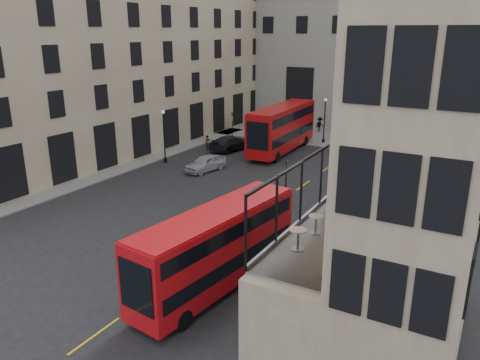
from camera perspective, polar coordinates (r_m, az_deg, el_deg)
The scene contains 31 objects.
ground at distance 25.22m, azimuth -3.92°, elevation -12.72°, with size 140.00×140.00×0.00m, color black.
host_building_main at distance 18.83m, azimuth 21.74°, elevation 1.11°, with size 7.26×11.40×15.10m.
host_frontage at distance 21.62m, azimuth 10.80°, elevation -11.71°, with size 3.00×11.00×4.50m, color #C5B994.
cafe_floor at distance 20.60m, azimuth 11.17°, elevation -6.13°, with size 3.00×10.00×0.10m, color slate.
building_left at distance 54.58m, azimuth -16.87°, elevation 15.58°, with size 14.60×50.60×22.00m.
gateway at distance 68.29m, azimuth 15.49°, elevation 14.30°, with size 35.00×10.60×18.00m.
pavement_far at distance 60.25m, azimuth 11.41°, elevation 5.23°, with size 40.00×12.00×0.12m, color slate.
pavement_left at distance 47.23m, azimuth -18.38°, elevation 1.22°, with size 8.00×48.00×0.12m, color slate.
traffic_light_near at distance 34.37m, azimuth 5.63°, elevation 0.15°, with size 0.16×0.20×3.80m.
traffic_light_far at distance 54.43m, azimuth -0.95°, elevation 6.80°, with size 0.16×0.20×3.80m.
street_lamp_a at distance 47.50m, azimuth -9.21°, elevation 4.91°, with size 0.36×0.36×5.33m.
street_lamp_b at distance 56.07m, azimuth 10.23°, elevation 6.81°, with size 0.36×0.36×5.33m.
bus_near at distance 23.96m, azimuth -2.84°, elevation -7.95°, with size 3.72×10.87×4.25m.
bus_far at distance 51.48m, azimuth 5.16°, elevation 6.54°, with size 3.33×12.65×5.01m.
car_a at distance 44.55m, azimuth -4.22°, elevation 2.06°, with size 1.79×4.45×1.52m, color #9C9EA4.
car_b at distance 51.94m, azimuth 13.88°, elevation 3.79°, with size 1.47×4.21×1.39m, color maroon.
car_c at distance 52.20m, azimuth -1.05°, elevation 4.51°, with size 2.28×5.60×1.62m, color black.
bicycle at distance 32.65m, azimuth 2.93°, elevation -4.31°, with size 0.69×1.97×1.03m, color gray.
cyclist at distance 32.13m, azimuth 2.99°, elevation -3.82°, with size 0.71×0.46×1.94m, color #FFF41A.
pedestrian_a at distance 59.31m, azimuth 1.42°, elevation 6.27°, with size 0.94×0.73×1.93m, color gray.
pedestrian_b at distance 62.42m, azimuth 9.68°, elevation 6.63°, with size 1.28×0.74×1.98m, color gray.
pedestrian_c at distance 52.86m, azimuth 17.71°, elevation 3.82°, with size 0.94×0.39×1.60m, color gray.
pedestrian_d at distance 52.53m, azimuth 18.73°, elevation 3.74°, with size 0.87×0.57×1.79m, color gray.
pedestrian_e at distance 52.24m, azimuth -4.06°, elevation 4.53°, with size 0.62×0.41×1.71m, color gray.
cafe_table_near at distance 18.38m, azimuth 7.10°, elevation -6.83°, with size 0.69×0.69×0.86m.
cafe_table_mid at distance 19.95m, azimuth 9.24°, elevation -5.03°, with size 0.64×0.64×0.79m.
cafe_table_far at distance 23.20m, azimuth 11.64°, elevation -1.80°, with size 0.67×0.67×0.83m.
cafe_chair_a at distance 16.92m, azimuth 10.81°, elevation -10.55°, with size 0.42×0.42×0.79m.
cafe_chair_b at distance 20.53m, azimuth 13.99°, elevation -5.42°, with size 0.51×0.51×0.92m.
cafe_chair_c at distance 20.59m, azimuth 13.56°, elevation -5.37°, with size 0.51×0.51×0.86m.
cafe_chair_d at distance 23.77m, azimuth 16.34°, elevation -2.38°, with size 0.55×0.55×0.92m.
Camera 1 is at (12.17, -18.02, 12.78)m, focal length 35.00 mm.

